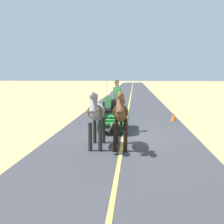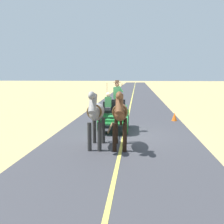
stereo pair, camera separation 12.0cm
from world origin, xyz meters
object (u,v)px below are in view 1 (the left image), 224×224
(horse_drawn_carriage, at_px, (114,114))
(horse_off_side, at_px, (97,113))
(traffic_cone, at_px, (174,117))
(horse_near_side, at_px, (121,114))

(horse_drawn_carriage, xyz_separation_m, horse_off_side, (0.41, 3.03, 0.51))
(horse_off_side, bearing_deg, traffic_cone, -121.93)
(horse_drawn_carriage, height_order, horse_near_side, horse_drawn_carriage)
(horse_drawn_carriage, height_order, horse_off_side, horse_drawn_carriage)
(traffic_cone, bearing_deg, horse_near_side, 64.57)
(horse_drawn_carriage, bearing_deg, horse_off_side, 82.22)
(horse_drawn_carriage, distance_m, horse_near_side, 3.10)
(horse_drawn_carriage, bearing_deg, traffic_cone, -137.98)
(horse_near_side, relative_size, traffic_cone, 4.42)
(horse_drawn_carriage, relative_size, horse_off_side, 2.04)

